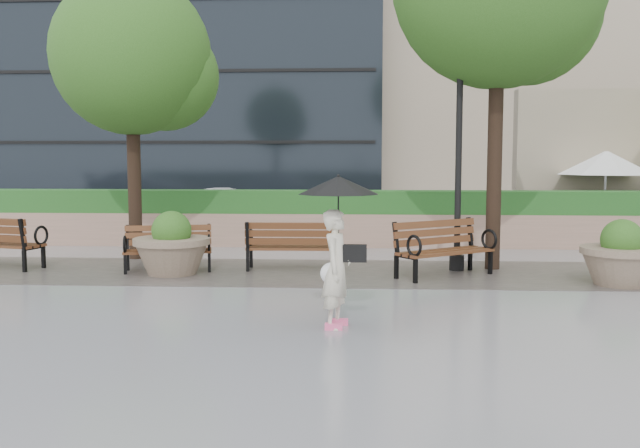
# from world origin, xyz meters

# --- Properties ---
(ground) EXTENTS (100.00, 100.00, 0.00)m
(ground) POSITION_xyz_m (0.00, 0.00, 0.00)
(ground) COLOR gray
(ground) RESTS_ON ground
(cobble_strip) EXTENTS (28.00, 3.20, 0.01)m
(cobble_strip) POSITION_xyz_m (0.00, 3.00, 0.01)
(cobble_strip) COLOR #383330
(cobble_strip) RESTS_ON ground
(hedge_wall) EXTENTS (24.00, 0.80, 1.35)m
(hedge_wall) POSITION_xyz_m (0.00, 7.00, 0.66)
(hedge_wall) COLOR tan
(hedge_wall) RESTS_ON ground
(asphalt_street) EXTENTS (40.00, 7.00, 0.00)m
(asphalt_street) POSITION_xyz_m (0.00, 11.00, 0.00)
(asphalt_street) COLOR black
(asphalt_street) RESTS_ON ground
(bench_1) EXTENTS (1.71, 0.97, 0.87)m
(bench_1) POSITION_xyz_m (-3.40, 2.93, 0.26)
(bench_1) COLOR #552B18
(bench_1) RESTS_ON ground
(bench_2) EXTENTS (1.77, 0.73, 0.94)m
(bench_2) POSITION_xyz_m (-1.07, 3.25, 0.28)
(bench_2) COLOR #552B18
(bench_2) RESTS_ON ground
(bench_3) EXTENTS (1.95, 1.69, 1.01)m
(bench_3) POSITION_xyz_m (1.75, 2.67, 0.30)
(bench_3) COLOR #552B18
(bench_3) RESTS_ON ground
(planter_left) EXTENTS (1.41, 1.41, 1.18)m
(planter_left) POSITION_xyz_m (-3.24, 2.62, 0.46)
(planter_left) COLOR #7F6B56
(planter_left) RESTS_ON ground
(planter_right) EXTENTS (1.35, 1.35, 1.13)m
(planter_right) POSITION_xyz_m (4.63, 1.97, 0.44)
(planter_right) COLOR #7F6B56
(planter_right) RESTS_ON ground
(lamppost) EXTENTS (0.28, 0.28, 4.48)m
(lamppost) POSITION_xyz_m (2.07, 3.38, 1.99)
(lamppost) COLOR black
(lamppost) RESTS_ON ground
(tree_0) EXTENTS (3.41, 3.30, 5.92)m
(tree_0) POSITION_xyz_m (-4.39, 4.64, 4.15)
(tree_0) COLOR black
(tree_0) RESTS_ON ground
(patio_umb_white) EXTENTS (2.50, 2.50, 2.30)m
(patio_umb_white) POSITION_xyz_m (6.62, 8.86, 1.99)
(patio_umb_white) COLOR black
(patio_umb_white) RESTS_ON ground
(car_right) EXTENTS (3.96, 2.06, 1.24)m
(car_right) POSITION_xyz_m (-3.48, 10.19, 0.62)
(car_right) COLOR silver
(car_right) RESTS_ON ground
(pedestrian) EXTENTS (1.05, 1.05, 1.93)m
(pedestrian) POSITION_xyz_m (-0.05, -1.22, 1.18)
(pedestrian) COLOR beige
(pedestrian) RESTS_ON ground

